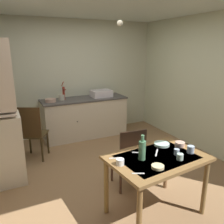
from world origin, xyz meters
name	(u,v)px	position (x,y,z in m)	size (l,w,h in m)	color
ground_plane	(105,171)	(0.00, 0.00, 0.00)	(5.07, 5.07, 0.00)	#8E6A47
wall_back	(68,79)	(0.00, 2.01, 1.27)	(4.17, 0.10, 2.54)	beige
wall_right	(206,85)	(2.08, 0.00, 1.27)	(0.10, 4.02, 2.54)	beige
counter_cabinet	(85,117)	(0.24, 1.64, 0.44)	(1.85, 0.64, 0.87)	beige
sink_basin	(101,93)	(0.65, 1.64, 0.95)	(0.44, 0.34, 0.15)	white
hand_pump	(64,92)	(-0.20, 1.69, 1.04)	(0.05, 0.27, 0.39)	maroon
mixing_bowl_counter	(51,100)	(-0.50, 1.59, 0.91)	(0.22, 0.22, 0.07)	tan
stoneware_crock	(62,97)	(-0.25, 1.68, 0.93)	(0.12, 0.12, 0.12)	beige
dining_table	(157,165)	(0.14, -1.16, 0.65)	(1.17, 0.86, 0.75)	brown
chair_far_side	(129,157)	(0.13, -0.55, 0.48)	(0.43, 0.43, 0.90)	#4E3223
chair_by_counter	(33,132)	(-0.97, 0.93, 0.52)	(0.54, 0.54, 0.99)	#46371B
serving_bowl_wide	(180,144)	(0.57, -1.04, 0.78)	(0.12, 0.12, 0.05)	tan
soup_bowl_small	(158,167)	(-0.02, -1.37, 0.76)	(0.13, 0.13, 0.03)	beige
sauce_dish	(162,144)	(0.38, -0.92, 0.76)	(0.20, 0.20, 0.03)	#ADD1C1
teacup_cream	(177,152)	(0.37, -1.22, 0.79)	(0.06, 0.06, 0.07)	#9EB2C6
mug_tall	(191,149)	(0.55, -1.25, 0.79)	(0.08, 0.08, 0.09)	#9EB2C6
mug_dark	(180,157)	(0.32, -1.33, 0.78)	(0.07, 0.07, 0.07)	#ADD1C1
teacup_mint	(120,162)	(-0.33, -1.14, 0.78)	(0.09, 0.09, 0.07)	white
glass_bottle	(142,150)	(-0.06, -1.14, 0.87)	(0.08, 0.08, 0.29)	#4C7F56
table_knife	(157,153)	(0.19, -1.08, 0.75)	(0.20, 0.02, 0.01)	silver
teaspoon_near_bowl	(139,153)	(0.00, -0.98, 0.75)	(0.16, 0.02, 0.01)	beige
teaspoon_by_cup	(138,173)	(-0.25, -1.38, 0.75)	(0.13, 0.02, 0.01)	beige
serving_spoon	(115,158)	(-0.32, -0.99, 0.75)	(0.13, 0.02, 0.01)	beige
pendant_bulb	(120,23)	(0.19, -0.12, 2.27)	(0.08, 0.08, 0.08)	#F9EFCC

